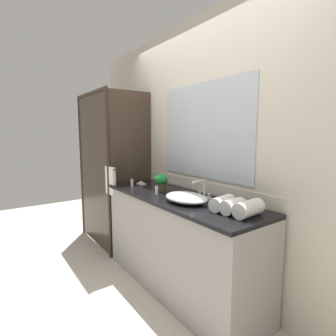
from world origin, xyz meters
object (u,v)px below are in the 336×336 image
faucet (203,192)px  amenity_bottle_shampoo (156,190)px  amenity_bottle_conditioner (163,184)px  soap_dish (141,183)px  rolled_towel_near_edge (249,209)px  sink_basin (186,198)px  potted_plant (161,181)px  rolled_towel_far_edge (222,203)px  amenity_bottle_body_wash (132,183)px  rolled_towel_middle (233,206)px

faucet → amenity_bottle_shampoo: size_ratio=1.70×
faucet → amenity_bottle_shampoo: (-0.36, -0.26, -0.01)m
amenity_bottle_conditioner → amenity_bottle_shampoo: bearing=-44.4°
soap_dish → rolled_towel_near_edge: rolled_towel_near_edge is taller
soap_dish → faucet: bearing=7.6°
amenity_bottle_conditioner → sink_basin: bearing=-16.1°
amenity_bottle_shampoo → faucet: bearing=35.9°
potted_plant → soap_dish: (-0.41, 0.00, -0.09)m
faucet → sink_basin: bearing=-90.0°
faucet → potted_plant: potted_plant is taller
rolled_towel_far_edge → amenity_bottle_body_wash: bearing=-172.7°
potted_plant → amenity_bottle_body_wash: potted_plant is taller
faucet → amenity_bottle_conditioner: (-0.61, -0.02, -0.02)m
sink_basin → rolled_towel_middle: rolled_towel_middle is taller
amenity_bottle_shampoo → rolled_towel_far_edge: rolled_towel_far_edge is taller
rolled_towel_middle → amenity_bottle_conditioner: bearing=174.3°
amenity_bottle_body_wash → amenity_bottle_shampoo: amenity_bottle_shampoo is taller
rolled_towel_middle → amenity_bottle_shampoo: bearing=-170.4°
soap_dish → amenity_bottle_body_wash: size_ratio=1.04×
rolled_towel_middle → soap_dish: bearing=179.8°
rolled_towel_middle → faucet: bearing=164.6°
soap_dish → rolled_towel_near_edge: (1.46, 0.03, 0.04)m
amenity_bottle_conditioner → rolled_towel_far_edge: bearing=-6.1°
soap_dish → amenity_bottle_conditioner: bearing=19.4°
potted_plant → rolled_towel_near_edge: bearing=1.6°
amenity_bottle_conditioner → soap_dish: bearing=-160.6°
sink_basin → rolled_towel_middle: bearing=8.8°
amenity_bottle_shampoo → rolled_towel_far_edge: bearing=11.4°
amenity_bottle_body_wash → rolled_towel_far_edge: bearing=7.3°
potted_plant → rolled_towel_far_edge: size_ratio=0.78×
sink_basin → amenity_bottle_body_wash: size_ratio=4.34×
rolled_towel_near_edge → rolled_towel_far_edge: rolled_towel_near_edge is taller
sink_basin → rolled_towel_near_edge: rolled_towel_near_edge is taller
faucet → amenity_bottle_conditioner: bearing=-178.3°
rolled_towel_far_edge → soap_dish: bearing=-179.9°
rolled_towel_near_edge → faucet: bearing=170.7°
soap_dish → amenity_bottle_body_wash: amenity_bottle_body_wash is taller
amenity_bottle_shampoo → potted_plant: bearing=132.5°
amenity_bottle_body_wash → rolled_towel_middle: rolled_towel_middle is taller
sink_basin → soap_dish: bearing=175.3°
rolled_towel_middle → rolled_towel_far_edge: bearing=177.2°
faucet → amenity_bottle_body_wash: (-0.84, -0.27, -0.01)m
rolled_towel_near_edge → rolled_towel_far_edge: size_ratio=1.08×
faucet → amenity_bottle_shampoo: faucet is taller
amenity_bottle_shampoo → rolled_towel_middle: size_ratio=0.54×
amenity_bottle_shampoo → rolled_towel_middle: bearing=9.6°
amenity_bottle_body_wash → amenity_bottle_conditioner: amenity_bottle_body_wash is taller
soap_dish → rolled_towel_far_edge: bearing=0.1°
rolled_towel_far_edge → sink_basin: bearing=-167.5°
rolled_towel_middle → rolled_towel_far_edge: size_ratio=0.84×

